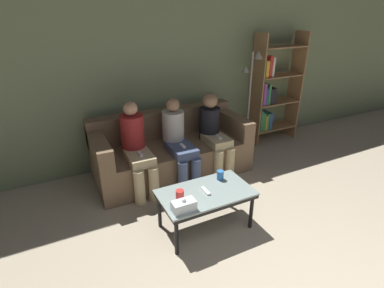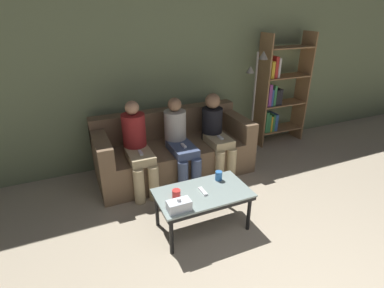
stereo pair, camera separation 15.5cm
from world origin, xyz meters
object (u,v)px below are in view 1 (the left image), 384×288
object	(u,v)px
bookshelf	(271,93)
seated_person_mid_right	(214,132)
cup_near_right	(220,175)
tissue_box	(184,206)
seated_person_left_end	(136,147)
coffee_table	(206,196)
couch	(171,151)
cup_near_left	(180,194)
game_remote	(206,191)
standing_lamp	(250,92)
seated_person_mid_left	(178,140)

from	to	relation	value
bookshelf	seated_person_mid_right	xyz separation A→B (m)	(-1.39, -0.52, -0.26)
cup_near_right	tissue_box	distance (m)	0.67
seated_person_left_end	coffee_table	bearing A→B (deg)	-68.64
tissue_box	seated_person_left_end	bearing A→B (deg)	93.51
couch	cup_near_left	world-z (taller)	couch
cup_near_left	game_remote	distance (m)	0.28
cup_near_right	bookshelf	xyz separation A→B (m)	(1.83, 1.41, 0.35)
tissue_box	standing_lamp	xyz separation A→B (m)	(1.88, 1.59, 0.47)
cup_near_right	bookshelf	world-z (taller)	bookshelf
couch	seated_person_mid_left	distance (m)	0.36
standing_lamp	seated_person_mid_left	distance (m)	1.51
couch	seated_person_mid_right	size ratio (longest dim) A/B	1.90
cup_near_left	seated_person_mid_left	distance (m)	1.09
cup_near_right	tissue_box	world-z (taller)	tissue_box
game_remote	standing_lamp	distance (m)	2.16
couch	cup_near_right	xyz separation A→B (m)	(0.11, -1.11, 0.18)
cup_near_right	seated_person_left_end	xyz separation A→B (m)	(-0.66, 0.88, 0.10)
coffee_table	cup_near_left	size ratio (longest dim) A/B	10.56
standing_lamp	seated_person_mid_left	world-z (taller)	standing_lamp
coffee_table	game_remote	distance (m)	0.06
cup_near_right	game_remote	bearing A→B (deg)	-150.76
cup_near_left	seated_person_left_end	distance (m)	1.03
coffee_table	game_remote	size ratio (longest dim) A/B	6.38
tissue_box	seated_person_mid_left	distance (m)	1.28
standing_lamp	seated_person_mid_right	distance (m)	1.01
couch	seated_person_left_end	world-z (taller)	seated_person_left_end
standing_lamp	couch	bearing A→B (deg)	-173.90
bookshelf	seated_person_mid_left	xyz separation A→B (m)	(-1.94, -0.54, -0.26)
seated_person_mid_left	seated_person_left_end	bearing A→B (deg)	178.27
tissue_box	seated_person_left_end	xyz separation A→B (m)	(-0.07, 1.21, 0.10)
couch	bookshelf	bearing A→B (deg)	8.55
game_remote	bookshelf	size ratio (longest dim) A/B	0.08
couch	tissue_box	world-z (taller)	couch
seated_person_mid_right	seated_person_left_end	bearing A→B (deg)	-179.77
game_remote	standing_lamp	size ratio (longest dim) A/B	0.09
game_remote	bookshelf	bearing A→B (deg)	36.63
cup_near_left	cup_near_right	bearing A→B (deg)	13.70
couch	standing_lamp	world-z (taller)	standing_lamp
cup_near_right	bookshelf	distance (m)	2.33
couch	cup_near_left	bearing A→B (deg)	-108.93
standing_lamp	seated_person_mid_right	xyz separation A→B (m)	(-0.86, -0.38, -0.37)
cup_near_right	tissue_box	size ratio (longest dim) A/B	0.47
seated_person_mid_right	couch	bearing A→B (deg)	157.64
game_remote	seated_person_mid_left	xyz separation A→B (m)	(0.15, 1.01, 0.13)
coffee_table	tissue_box	world-z (taller)	tissue_box
seated_person_mid_left	seated_person_mid_right	bearing A→B (deg)	2.18
cup_near_left	seated_person_mid_left	bearing A→B (deg)	66.85
cup_near_left	cup_near_right	xyz separation A→B (m)	(0.54, 0.13, 0.01)
seated_person_left_end	bookshelf	bearing A→B (deg)	11.83
bookshelf	seated_person_left_end	distance (m)	2.56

